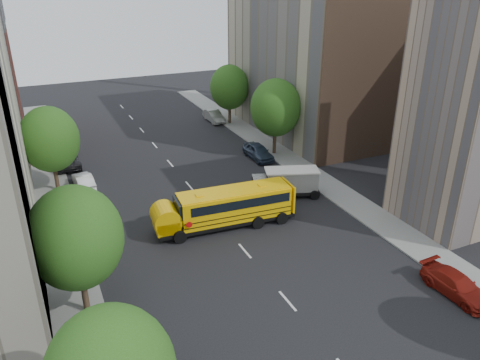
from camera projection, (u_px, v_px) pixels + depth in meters
ground at (233, 238)px, 34.55m from camera, size 120.00×120.00×0.00m
sidewalk_left at (63, 239)px, 34.30m from camera, size 3.00×80.00×0.12m
sidewalk_right at (325, 184)px, 43.05m from camera, size 3.00×80.00×0.12m
lane_markings at (189, 186)px, 42.84m from camera, size 0.15×64.00×0.01m
building_right_far at (305, 56)px, 54.29m from camera, size 10.00×22.00×18.00m
building_right_sidewall at (365, 73)px, 45.17m from camera, size 10.10×0.30×18.00m
street_tree_1 at (76, 238)px, 25.03m from camera, size 5.12×5.12×7.90m
street_tree_2 at (50, 139)px, 40.00m from camera, size 4.99×4.99×7.71m
street_tree_4 at (276, 108)px, 48.27m from camera, size 5.25×5.25×8.10m
street_tree_5 at (229, 87)px, 58.37m from camera, size 4.86×4.86×7.51m
school_bus at (224, 206)px, 35.46m from camera, size 10.83×3.27×3.01m
safari_truck at (286, 182)px, 40.51m from camera, size 6.03×3.78×2.44m
parked_car_1 at (84, 181)px, 42.17m from camera, size 1.74×4.21×1.36m
parked_car_2 at (67, 160)px, 46.75m from camera, size 2.32×5.02×1.39m
parked_car_3 at (457, 285)px, 28.24m from camera, size 2.12×4.72×1.34m
parked_car_4 at (258, 152)px, 48.74m from camera, size 1.93×4.62×1.56m
parked_car_5 at (214, 116)px, 60.85m from camera, size 1.59×4.46×1.46m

